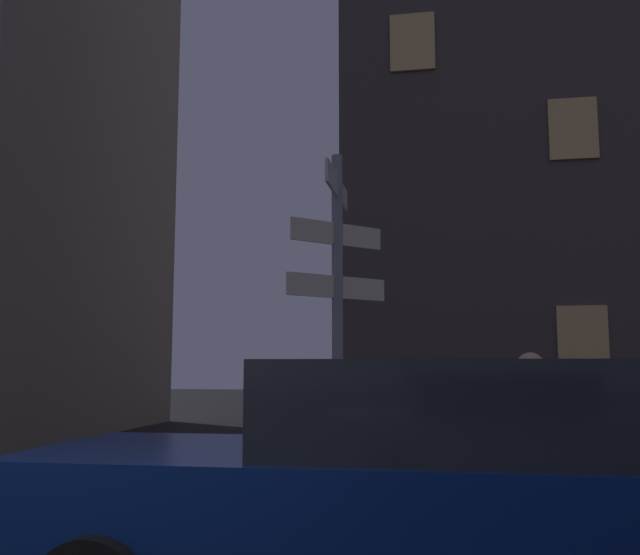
{
  "coord_description": "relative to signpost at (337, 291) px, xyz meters",
  "views": [
    {
      "loc": [
        2.13,
        -2.25,
        1.51
      ],
      "look_at": [
        0.72,
        5.64,
        2.51
      ],
      "focal_mm": 39.36,
      "sensor_mm": 36.0,
      "label": 1
    }
  ],
  "objects": [
    {
      "name": "car_far_trailing",
      "position": [
        0.86,
        -3.07,
        -1.49
      ],
      "size": [
        4.44,
        1.92,
        1.54
      ],
      "color": "navy",
      "rests_on": "ground_plane"
    },
    {
      "name": "signpost",
      "position": [
        0.0,
        0.0,
        0.0
      ],
      "size": [
        0.93,
        1.41,
        3.66
      ],
      "color": "gray",
      "rests_on": "sidewalk_kerb"
    },
    {
      "name": "sidewalk_kerb",
      "position": [
        -1.0,
        0.94,
        -2.23
      ],
      "size": [
        40.0,
        2.54,
        0.14
      ],
      "primitive_type": "cube",
      "color": "gray",
      "rests_on": "ground_plane"
    },
    {
      "name": "building_right_block",
      "position": [
        5.13,
        9.26,
        5.19
      ],
      "size": [
        12.08,
        6.19,
        14.99
      ],
      "color": "#4C443D",
      "rests_on": "ground_plane"
    },
    {
      "name": "cyclist",
      "position": [
        1.84,
        -1.62,
        -1.55
      ],
      "size": [
        1.82,
        0.35,
        1.61
      ],
      "color": "black",
      "rests_on": "ground_plane"
    }
  ]
}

